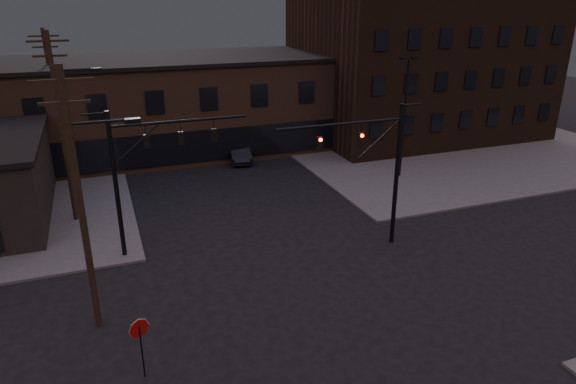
{
  "coord_description": "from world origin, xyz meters",
  "views": [
    {
      "loc": [
        -8.43,
        -18.25,
        13.24
      ],
      "look_at": [
        0.53,
        5.53,
        3.5
      ],
      "focal_mm": 32.0,
      "sensor_mm": 36.0,
      "label": 1
    }
  ],
  "objects_px": {
    "car_crossing": "(240,152)",
    "parked_car_lot_a": "(394,145)",
    "traffic_signal_far": "(140,166)",
    "parked_car_lot_b": "(393,134)",
    "traffic_signal_near": "(379,162)",
    "stop_sign": "(140,335)"
  },
  "relations": [
    {
      "from": "stop_sign",
      "to": "parked_car_lot_a",
      "type": "distance_m",
      "value": 31.79
    },
    {
      "from": "traffic_signal_far",
      "to": "parked_car_lot_b",
      "type": "height_order",
      "value": "traffic_signal_far"
    },
    {
      "from": "parked_car_lot_a",
      "to": "car_crossing",
      "type": "xyz_separation_m",
      "value": [
        -13.06,
        3.43,
        -0.16
      ]
    },
    {
      "from": "stop_sign",
      "to": "parked_car_lot_b",
      "type": "height_order",
      "value": "stop_sign"
    },
    {
      "from": "parked_car_lot_a",
      "to": "parked_car_lot_b",
      "type": "distance_m",
      "value": 4.77
    },
    {
      "from": "stop_sign",
      "to": "parked_car_lot_a",
      "type": "xyz_separation_m",
      "value": [
        23.64,
        21.23,
        -0.9
      ]
    },
    {
      "from": "traffic_signal_far",
      "to": "car_crossing",
      "type": "height_order",
      "value": "traffic_signal_far"
    },
    {
      "from": "traffic_signal_far",
      "to": "parked_car_lot_a",
      "type": "bearing_deg",
      "value": 26.71
    },
    {
      "from": "stop_sign",
      "to": "parked_car_lot_b",
      "type": "relative_size",
      "value": 0.56
    },
    {
      "from": "parked_car_lot_b",
      "to": "car_crossing",
      "type": "distance_m",
      "value": 15.5
    },
    {
      "from": "stop_sign",
      "to": "parked_car_lot_a",
      "type": "bearing_deg",
      "value": 41.93
    },
    {
      "from": "traffic_signal_near",
      "to": "parked_car_lot_b",
      "type": "xyz_separation_m",
      "value": [
        12.7,
        18.85,
        -4.14
      ]
    },
    {
      "from": "parked_car_lot_a",
      "to": "car_crossing",
      "type": "distance_m",
      "value": 13.51
    },
    {
      "from": "parked_car_lot_a",
      "to": "parked_car_lot_b",
      "type": "bearing_deg",
      "value": -28.37
    },
    {
      "from": "traffic_signal_near",
      "to": "car_crossing",
      "type": "xyz_separation_m",
      "value": [
        -2.78,
        18.17,
        -4.15
      ]
    },
    {
      "from": "parked_car_lot_b",
      "to": "traffic_signal_far",
      "type": "bearing_deg",
      "value": 127.47
    },
    {
      "from": "traffic_signal_far",
      "to": "stop_sign",
      "type": "distance_m",
      "value": 10.55
    },
    {
      "from": "car_crossing",
      "to": "traffic_signal_far",
      "type": "bearing_deg",
      "value": -112.21
    },
    {
      "from": "traffic_signal_far",
      "to": "parked_car_lot_a",
      "type": "xyz_separation_m",
      "value": [
        22.36,
        11.25,
        -4.07
      ]
    },
    {
      "from": "traffic_signal_near",
      "to": "parked_car_lot_b",
      "type": "height_order",
      "value": "traffic_signal_near"
    },
    {
      "from": "car_crossing",
      "to": "parked_car_lot_a",
      "type": "bearing_deg",
      "value": -4.56
    },
    {
      "from": "stop_sign",
      "to": "car_crossing",
      "type": "relative_size",
      "value": 0.52
    }
  ]
}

